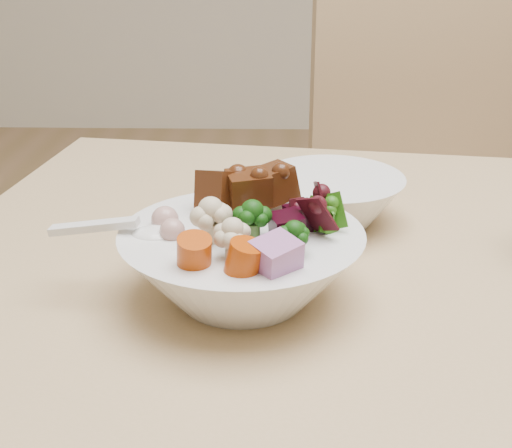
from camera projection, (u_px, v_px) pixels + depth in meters
chair_far at (433, 198)px, 1.41m from camera, size 0.52×0.52×0.97m
food_bowl at (244, 259)px, 0.66m from camera, size 0.23×0.23×0.12m
soup_spoon at (139, 233)px, 0.65m from camera, size 0.12×0.04×0.02m
side_bowl at (331, 199)px, 0.83m from camera, size 0.17×0.17×0.06m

